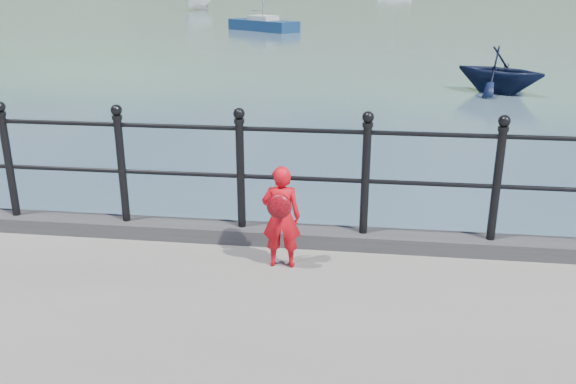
# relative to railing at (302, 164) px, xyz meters

# --- Properties ---
(ground) EXTENTS (600.00, 600.00, 0.00)m
(ground) POSITION_rel_railing_xyz_m (-0.00, 0.15, -1.82)
(ground) COLOR #2D4251
(ground) RESTS_ON ground
(kerb) EXTENTS (60.00, 0.30, 0.15)m
(kerb) POSITION_rel_railing_xyz_m (-0.00, -0.00, -0.75)
(kerb) COLOR #28282B
(kerb) RESTS_ON quay
(railing) EXTENTS (18.11, 0.11, 1.20)m
(railing) POSITION_rel_railing_xyz_m (0.00, 0.00, 0.00)
(railing) COLOR black
(railing) RESTS_ON kerb
(far_shore) EXTENTS (830.00, 200.00, 156.00)m
(far_shore) POSITION_rel_railing_xyz_m (38.34, 239.56, -24.39)
(far_shore) COLOR #333A21
(far_shore) RESTS_ON ground
(child) EXTENTS (0.36, 0.31, 0.95)m
(child) POSITION_rel_railing_xyz_m (-0.13, -0.52, -0.34)
(child) COLOR red
(child) RESTS_ON quay
(launch_white) EXTENTS (3.17, 5.62, 2.05)m
(launch_white) POSITION_rel_railing_xyz_m (-18.05, 61.55, -0.80)
(launch_white) COLOR silver
(launch_white) RESTS_ON ground
(launch_navy) EXTENTS (3.62, 3.51, 1.45)m
(launch_navy) POSITION_rel_railing_xyz_m (4.67, 14.45, -1.10)
(launch_navy) COLOR black
(launch_navy) RESTS_ON ground
(sailboat_port) EXTENTS (5.32, 4.70, 7.93)m
(sailboat_port) POSITION_rel_railing_xyz_m (-6.67, 36.75, -1.48)
(sailboat_port) COLOR navy
(sailboat_port) RESTS_ON ground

